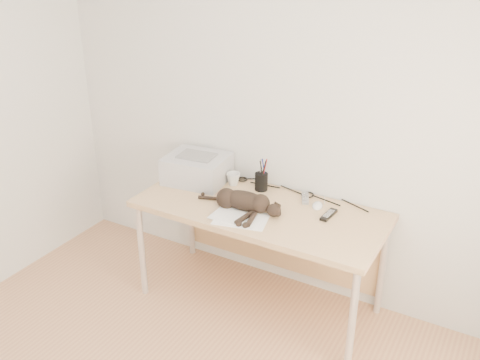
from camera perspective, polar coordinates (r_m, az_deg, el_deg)
The scene contains 11 objects.
wall_back at distance 3.50m, azimuth 5.00°, elevation 7.63°, with size 3.50×3.50×0.00m, color silver.
desk at distance 3.54m, azimuth 2.71°, elevation -4.29°, with size 1.60×0.70×0.74m.
printer at distance 3.75m, azimuth -4.60°, elevation 1.24°, with size 0.45×0.40×0.20m.
papers at distance 3.29m, azimuth -0.02°, elevation -4.02°, with size 0.37×0.29×0.01m.
cat at distance 3.36m, azimuth 0.20°, elevation -2.31°, with size 0.59×0.27×0.13m.
mug at distance 3.69m, azimuth -0.72°, elevation 0.10°, with size 0.09×0.09×0.09m, color silver.
pen_cup at distance 3.62m, azimuth 2.29°, elevation -0.14°, with size 0.09×0.09×0.23m.
remote_grey at distance 3.53m, azimuth 6.97°, elevation -1.93°, with size 0.04×0.16×0.02m, color slate.
remote_black at distance 3.35m, azimuth 9.43°, elevation -3.69°, with size 0.05×0.16×0.02m, color black.
mouse at distance 3.45m, azimuth 8.28°, elevation -2.55°, with size 0.07×0.11×0.04m, color white.
cable_tangle at distance 3.66m, azimuth 4.35°, elevation -0.88°, with size 1.36×0.09×0.01m, color black, non-canonical shape.
Camera 1 is at (1.37, -1.29, 2.33)m, focal length 40.00 mm.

